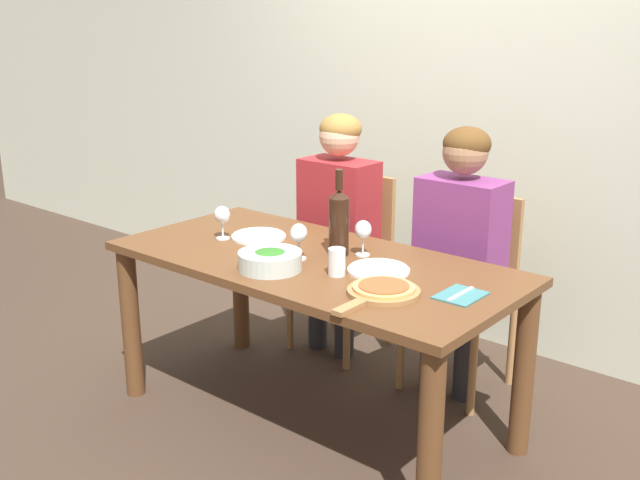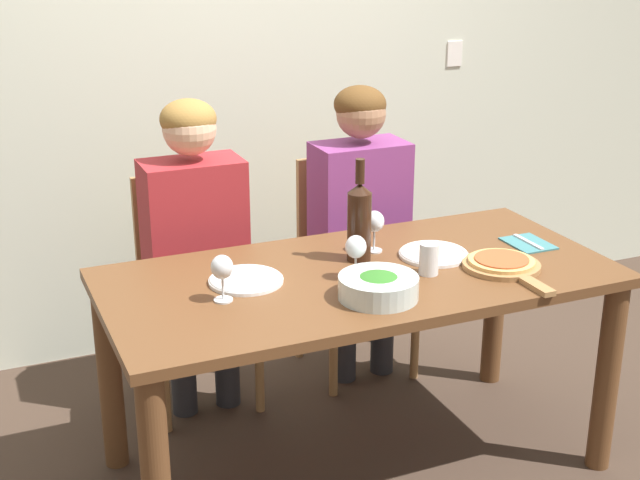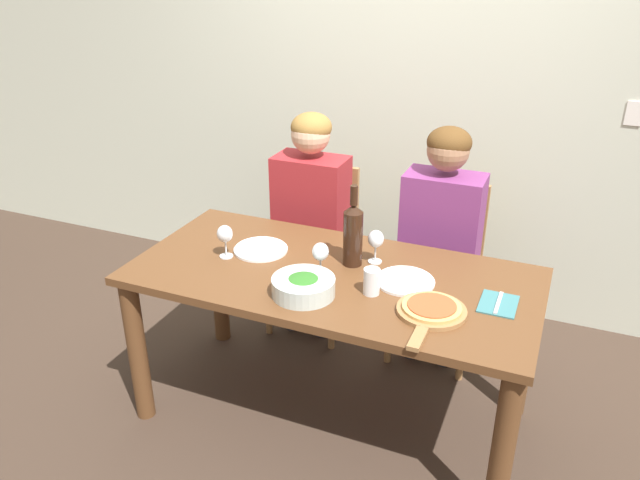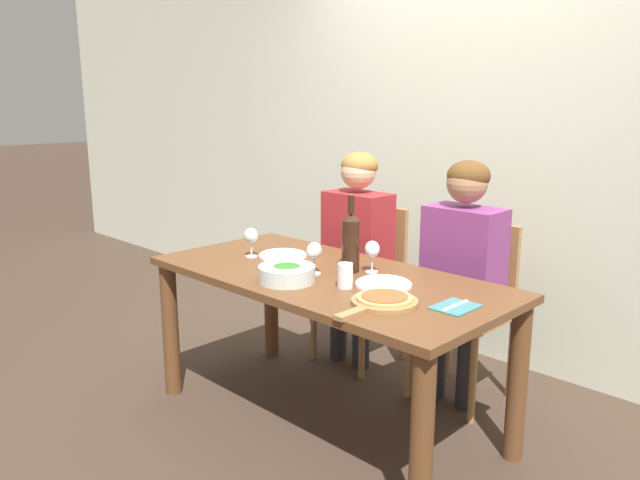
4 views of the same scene
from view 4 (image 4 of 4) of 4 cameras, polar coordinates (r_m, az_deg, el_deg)
The scene contains 17 objects.
ground_plane at distance 3.17m, azimuth 0.56°, elevation -16.24°, with size 40.00×40.00×0.00m, color #3D2D23.
back_wall at distance 3.80m, azimuth 14.34°, elevation 9.61°, with size 10.00×0.06×2.70m.
dining_table at distance 2.91m, azimuth 0.59°, elevation -5.46°, with size 1.72×0.82×0.75m.
chair_left at distance 3.73m, azimuth 4.32°, elevation -3.30°, with size 0.42×0.42×0.91m.
chair_right at distance 3.34m, azimuth 13.57°, elevation -5.57°, with size 0.42×0.42×0.91m.
person_woman at distance 3.59m, azimuth 3.27°, elevation 0.21°, with size 0.47×0.51×1.25m.
person_man at distance 3.18m, azimuth 12.80°, elevation -1.74°, with size 0.47×0.51×1.25m.
wine_bottle at distance 2.89m, azimuth 2.82°, elevation -0.09°, with size 0.08×0.08×0.36m.
broccoli_bowl at distance 2.75m, azimuth -3.05°, elevation -3.07°, with size 0.25×0.25×0.08m.
dinner_plate_left at distance 3.18m, azimuth -3.43°, elevation -1.39°, with size 0.24×0.24×0.02m.
dinner_plate_right at distance 2.71m, azimuth 5.82°, elevation -4.00°, with size 0.24×0.24×0.02m.
pizza_on_board at distance 2.47m, azimuth 5.77°, elevation -5.55°, with size 0.26×0.40×0.04m.
wine_glass_left at distance 3.17m, azimuth -6.33°, elevation 0.28°, with size 0.07×0.07×0.15m.
wine_glass_right at distance 2.88m, azimuth 4.79°, elevation -0.98°, with size 0.07×0.07×0.15m.
wine_glass_centre at distance 2.84m, azimuth -0.53°, elevation -1.12°, with size 0.07×0.07×0.15m.
water_tumbler at distance 2.66m, azimuth 2.32°, elevation -3.28°, with size 0.07×0.07×0.11m.
fork_on_napkin at distance 2.48m, azimuth 12.27°, elevation -5.98°, with size 0.14×0.18×0.01m.
Camera 4 is at (1.92, -1.99, 1.54)m, focal length 35.00 mm.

